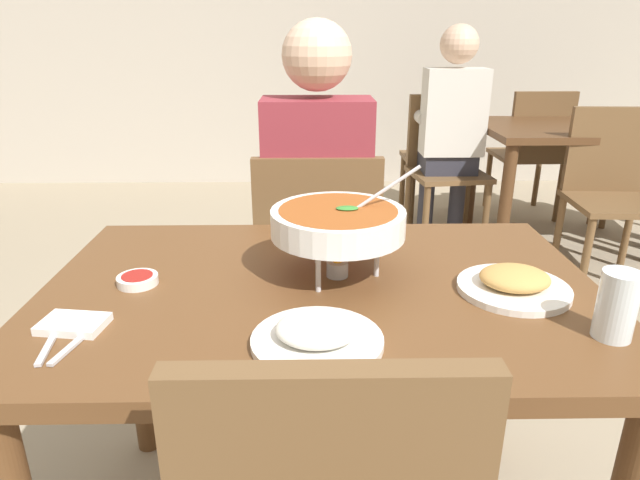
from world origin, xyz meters
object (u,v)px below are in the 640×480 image
rice_plate (317,335)px  appetizer_plate (514,283)px  dining_table_main (321,330)px  chair_bg_left (444,159)px  chair_diner_main (317,259)px  sauce_dish (138,280)px  drink_glass (616,309)px  chair_bg_corner (610,185)px  chair_bg_right (450,148)px  dining_table_far (564,148)px  diner_main (317,193)px  patron_bg_left (451,124)px  curry_bowl (338,223)px  chair_bg_window (533,148)px

rice_plate → appetizer_plate: bearing=25.9°
dining_table_main → chair_bg_left: (0.82, 2.31, -0.12)m
chair_diner_main → sauce_dish: 0.83m
drink_glass → chair_bg_corner: bearing=61.7°
chair_bg_right → sauce_dish: bearing=-117.0°
dining_table_far → chair_bg_corner: (0.05, -0.49, -0.10)m
diner_main → patron_bg_left: same height
sauce_dish → diner_main: bearing=60.3°
drink_glass → chair_bg_right: bearing=81.8°
curry_bowl → diner_main: bearing=93.2°
diner_main → rice_plate: size_ratio=5.46×
diner_main → curry_bowl: diner_main is taller
chair_bg_window → chair_bg_right: bearing=179.0°
diner_main → chair_bg_window: (1.53, 1.94, -0.24)m
chair_diner_main → curry_bowl: (0.04, -0.65, 0.36)m
dining_table_far → curry_bowl: bearing=-124.8°
chair_bg_corner → curry_bowl: bearing=-133.0°
rice_plate → sauce_dish: bearing=146.7°
appetizer_plate → patron_bg_left: bearing=79.7°
curry_bowl → chair_bg_corner: size_ratio=0.37×
chair_diner_main → chair_bg_corner: bearing=32.3°
chair_bg_left → chair_bg_corner: bearing=-40.5°
curry_bowl → chair_bg_left: bearing=70.9°
chair_bg_right → chair_bg_window: size_ratio=1.00×
patron_bg_left → dining_table_far: bearing=-4.5°
appetizer_plate → patron_bg_left: 2.30m
chair_bg_left → chair_bg_window: bearing=26.9°
chair_diner_main → diner_main: (0.00, 0.03, 0.24)m
diner_main → chair_bg_window: diner_main is taller
curry_bowl → appetizer_plate: curry_bowl is taller
diner_main → drink_glass: (0.53, -0.96, 0.05)m
sauce_dish → patron_bg_left: patron_bg_left is taller
curry_bowl → drink_glass: bearing=-29.5°
drink_glass → dining_table_far: 2.60m
sauce_dish → chair_bg_window: (1.93, 2.66, -0.24)m
sauce_dish → chair_bg_window: bearing=54.0°
curry_bowl → chair_bg_corner: bearing=47.0°
chair_bg_right → diner_main: bearing=-115.9°
chair_bg_window → patron_bg_left: (-0.70, -0.45, 0.24)m
chair_diner_main → dining_table_far: (1.51, 1.48, 0.10)m
chair_bg_right → patron_bg_left: size_ratio=0.69×
drink_glass → chair_bg_left: 2.58m
chair_bg_left → patron_bg_left: 0.25m
diner_main → curry_bowl: bearing=-86.8°
diner_main → rice_plate: diner_main is taller
dining_table_main → curry_bowl: size_ratio=3.70×
curry_bowl → chair_bg_left: 2.43m
diner_main → curry_bowl: size_ratio=3.94×
curry_bowl → sauce_dish: size_ratio=3.69×
appetizer_plate → drink_glass: bearing=-58.7°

